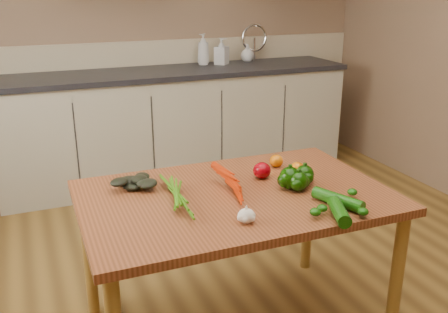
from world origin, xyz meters
name	(u,v)px	position (x,y,z in m)	size (l,w,h in m)	color
room	(271,62)	(0.00, 0.17, 1.25)	(4.04, 5.04, 2.64)	olive
counter_run	(178,123)	(0.21, 2.19, 0.46)	(2.84, 0.64, 1.14)	#B0AA93
table	(235,210)	(-0.17, 0.15, 0.62)	(1.32, 0.85, 0.70)	brown
soap_bottle_a	(203,49)	(0.50, 2.34, 1.03)	(0.10, 0.10, 0.26)	silver
soap_bottle_b	(222,51)	(0.64, 2.29, 1.01)	(0.10, 0.10, 0.22)	silver
soap_bottle_c	(247,53)	(0.92, 2.37, 0.97)	(0.12, 0.12, 0.15)	silver
carrot_bunch	(214,187)	(-0.25, 0.18, 0.73)	(0.24, 0.19, 0.07)	red
leafy_greens	(131,179)	(-0.56, 0.37, 0.75)	(0.19, 0.17, 0.09)	black
garlic_bulb	(246,216)	(-0.24, -0.11, 0.73)	(0.07, 0.07, 0.06)	white
pepper_a	(290,178)	(0.08, 0.11, 0.75)	(0.10, 0.10, 0.10)	#0E3202
pepper_b	(305,175)	(0.16, 0.14, 0.74)	(0.09, 0.09, 0.09)	#0E3202
pepper_c	(298,181)	(0.10, 0.08, 0.74)	(0.09, 0.09, 0.09)	#0E3202
tomato_a	(262,170)	(0.02, 0.27, 0.74)	(0.08, 0.08, 0.08)	#92020B
tomato_b	(276,161)	(0.15, 0.38, 0.73)	(0.07, 0.07, 0.06)	#D86405
tomato_c	(297,168)	(0.19, 0.25, 0.73)	(0.07, 0.07, 0.06)	#D86405
zucchini_a	(338,200)	(0.16, -0.12, 0.73)	(0.05, 0.05, 0.22)	#0F4507
zucchini_b	(339,212)	(0.10, -0.22, 0.73)	(0.05, 0.05, 0.18)	#0F4507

